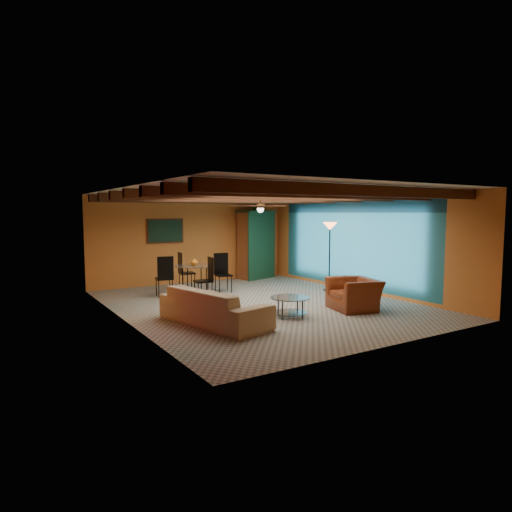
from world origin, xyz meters
TOP-DOWN VIEW (x-y plane):
  - room at (0.00, 0.11)m, footprint 6.52×8.01m
  - sofa at (-1.82, -1.16)m, footprint 1.49×2.61m
  - armchair at (1.48, -1.65)m, footprint 1.20×1.30m
  - coffee_table at (-0.18, -1.46)m, footprint 1.12×1.12m
  - dining_table at (-0.81, 2.05)m, footprint 2.38×2.38m
  - armoire at (2.20, 3.70)m, footprint 1.38×0.94m
  - floor_lamp at (2.65, 0.54)m, footprint 0.41×0.41m
  - ceiling_fan at (0.00, 0.00)m, footprint 1.50×1.50m
  - painting at (-0.90, 3.96)m, footprint 1.05×0.03m
  - potted_plant at (2.20, 3.70)m, footprint 0.40×0.34m
  - vase at (-0.81, 2.05)m, footprint 0.22×0.22m

SIDE VIEW (x-z plane):
  - coffee_table at x=-0.18m, z-range 0.00..0.44m
  - armchair at x=1.48m, z-range 0.00..0.71m
  - sofa at x=-1.82m, z-range 0.00..0.72m
  - dining_table at x=-0.81m, z-range 0.00..1.09m
  - floor_lamp at x=2.65m, z-range 0.00..1.94m
  - armoire at x=2.20m, z-range 0.00..2.20m
  - vase at x=-0.81m, z-range 1.09..1.29m
  - painting at x=-0.90m, z-range 1.32..1.97m
  - ceiling_fan at x=0.00m, z-range 2.14..2.58m
  - room at x=0.00m, z-range 1.01..3.72m
  - potted_plant at x=2.20m, z-range 2.20..2.64m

